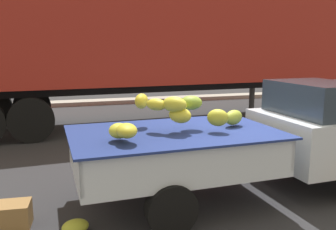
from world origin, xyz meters
The scene contains 6 objects.
ground centered at (0.00, 0.00, 0.00)m, with size 220.00×220.00×0.00m, color #28282B.
curb_strip centered at (0.00, 9.87, 0.08)m, with size 80.00×0.80×0.16m, color gray.
pickup_truck centered at (0.83, -0.07, 0.88)m, with size 5.17×1.95×1.70m.
semi_trailer centered at (0.08, 5.59, 2.54)m, with size 12.11×3.16×3.95m.
fallen_banana_bunch_near_tailgate centered at (-2.62, -0.59, 0.09)m, with size 0.33×0.26×0.17m, color gold.
produce_crate centered at (-3.41, -0.19, 0.16)m, with size 0.52×0.36×0.32m, color olive.
Camera 1 is at (-2.74, -4.80, 2.22)m, focal length 38.47 mm.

